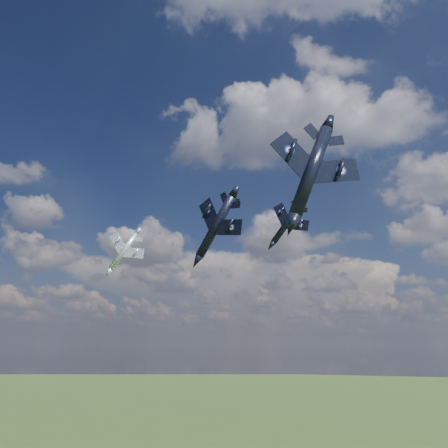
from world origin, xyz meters
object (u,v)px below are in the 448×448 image
(jet_lead_navy, at_px, (216,226))
(jet_right_navy, at_px, (311,171))
(jet_high_navy, at_px, (287,223))
(jet_left_silver, at_px, (124,251))

(jet_lead_navy, height_order, jet_right_navy, jet_right_navy)
(jet_high_navy, xyz_separation_m, jet_left_silver, (-35.58, -6.20, -4.78))
(jet_lead_navy, distance_m, jet_left_silver, 37.23)
(jet_right_navy, bearing_deg, jet_high_navy, 80.85)
(jet_right_navy, height_order, jet_left_silver, jet_left_silver)
(jet_lead_navy, height_order, jet_high_navy, jet_high_navy)
(jet_high_navy, distance_m, jet_left_silver, 36.43)
(jet_right_navy, bearing_deg, jet_lead_navy, 118.70)
(jet_high_navy, bearing_deg, jet_lead_navy, -94.40)
(jet_lead_navy, xyz_separation_m, jet_right_navy, (16.40, -12.40, 1.88))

